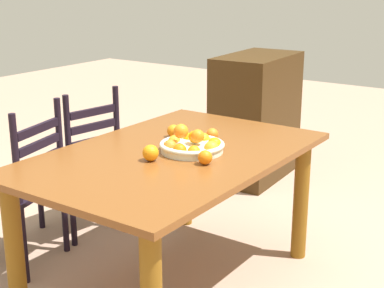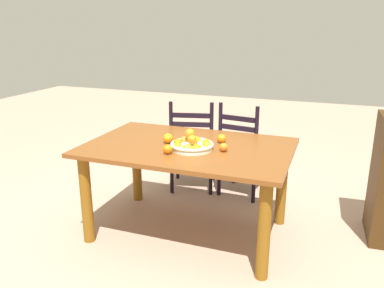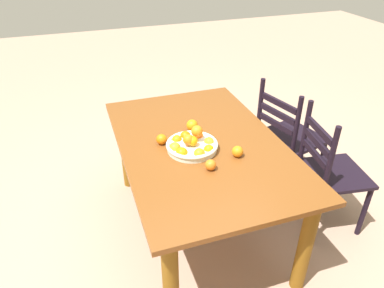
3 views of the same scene
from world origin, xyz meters
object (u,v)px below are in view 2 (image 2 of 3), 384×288
chair_near_window (242,151)px  fruit_bowl (192,145)px  dining_table (188,161)px  orange_loose_3 (168,149)px  chair_by_cabinet (193,146)px  orange_loose_0 (224,147)px  orange_loose_2 (222,138)px  orange_loose_1 (168,138)px

chair_near_window → fruit_bowl: chair_near_window is taller
dining_table → orange_loose_3: bearing=-105.2°
dining_table → chair_near_window: 0.92m
fruit_bowl → dining_table: bearing=126.6°
chair_by_cabinet → fruit_bowl: chair_by_cabinet is taller
chair_near_window → orange_loose_0: size_ratio=14.61×
fruit_bowl → orange_loose_2: bearing=55.6°
orange_loose_1 → orange_loose_3: size_ratio=1.15×
orange_loose_0 → orange_loose_1: size_ratio=0.82×
orange_loose_1 → orange_loose_2: bearing=22.1°
dining_table → orange_loose_3: 0.29m
chair_near_window → orange_loose_3: size_ratio=13.70×
dining_table → orange_loose_2: 0.31m
orange_loose_0 → orange_loose_2: 0.21m
chair_near_window → fruit_bowl: size_ratio=2.88×
chair_by_cabinet → orange_loose_2: 0.91m
orange_loose_2 → orange_loose_3: bearing=-125.8°
chair_near_window → orange_loose_2: 0.79m
dining_table → orange_loose_2: orange_loose_2 is taller
chair_near_window → orange_loose_0: 0.98m
dining_table → fruit_bowl: bearing=-53.4°
fruit_bowl → orange_loose_3: size_ratio=4.76×
dining_table → chair_by_cabinet: (-0.27, 0.85, -0.16)m
orange_loose_0 → orange_loose_2: orange_loose_2 is taller
orange_loose_1 → orange_loose_3: orange_loose_1 is taller
chair_by_cabinet → chair_near_window: bearing=169.2°
orange_loose_0 → orange_loose_3: (-0.36, -0.19, 0.00)m
chair_near_window → orange_loose_3: bearing=84.2°
dining_table → orange_loose_1: bearing=-179.2°
orange_loose_1 → fruit_bowl: bearing=-18.9°
chair_by_cabinet → orange_loose_0: (0.57, -0.89, 0.32)m
orange_loose_3 → fruit_bowl: bearing=52.1°
chair_by_cabinet → fruit_bowl: 1.03m
dining_table → chair_near_window: bearing=75.4°
chair_by_cabinet → fruit_bowl: bearing=96.0°
orange_loose_1 → orange_loose_2: (0.39, 0.16, -0.00)m
dining_table → orange_loose_0: (0.29, -0.05, 0.15)m
chair_near_window → dining_table: bearing=84.3°
chair_near_window → orange_loose_1: bearing=74.6°
chair_near_window → chair_by_cabinet: bearing=11.9°
fruit_bowl → orange_loose_3: bearing=-127.9°
orange_loose_3 → orange_loose_2: bearing=54.2°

